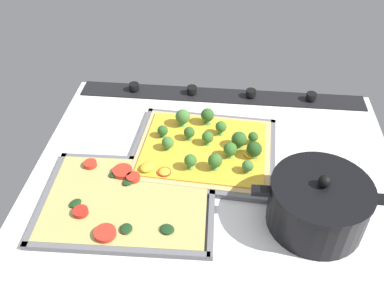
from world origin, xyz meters
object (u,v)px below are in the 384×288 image
Objects in this scene: broccoli_pizza at (206,147)px; baking_tray_back at (127,202)px; veggie_pizza_back at (126,199)px; baking_tray_front at (204,152)px; cooking_pot at (318,204)px.

broccoli_pizza reaches higher than baking_tray_back.
veggie_pizza_back reaches higher than baking_tray_back.
baking_tray_front is 0.96× the size of baking_tray_back.
cooking_pot is at bearing 178.17° from baking_tray_back.
broccoli_pizza reaches higher than baking_tray_front.
baking_tray_front is 22.93cm from baking_tray_back.
veggie_pizza_back is (15.12, 17.35, 0.69)cm from baking_tray_front.
cooking_pot reaches higher than baking_tray_front.
baking_tray_back is (15.33, 17.52, -1.64)cm from broccoli_pizza.
baking_tray_front is 23.02cm from veggie_pizza_back.
broccoli_pizza is 29.99cm from cooking_pot.
baking_tray_back is at bearing 49.55° from baking_tray_front.
baking_tray_back is 0.74cm from veggie_pizza_back.
broccoli_pizza is 1.24× the size of cooking_pot.
veggie_pizza_back is at bearing -22.20° from baking_tray_back.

